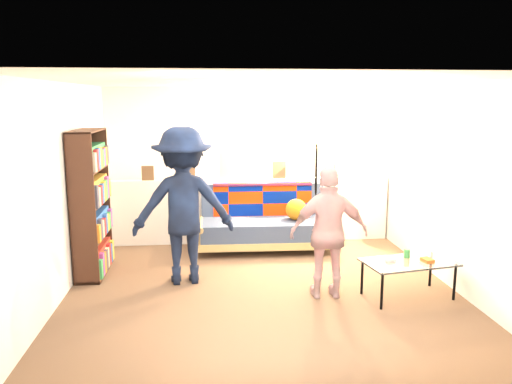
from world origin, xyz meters
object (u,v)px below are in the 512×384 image
futon_sofa (265,222)px  person_right (329,233)px  floor_lamp (316,169)px  coffee_table (409,263)px  bookshelf (91,208)px  person_left (183,206)px

futon_sofa → person_right: (0.48, -1.93, 0.35)m
floor_lamp → person_right: (-0.33, -2.16, -0.41)m
coffee_table → bookshelf: bearing=162.3°
floor_lamp → person_right: size_ratio=1.10×
futon_sofa → floor_lamp: floor_lamp is taller
coffee_table → person_right: (-0.90, 0.11, 0.35)m
floor_lamp → person_left: (-1.95, -1.50, -0.21)m
floor_lamp → person_left: bearing=-142.5°
futon_sofa → person_right: bearing=-75.9°
bookshelf → coffee_table: bearing=-17.7°
person_right → coffee_table: bearing=176.3°
futon_sofa → floor_lamp: 1.13m
person_right → person_left: bearing=-18.9°
futon_sofa → coffee_table: bearing=-55.9°
bookshelf → person_right: bookshelf is taller
person_right → floor_lamp: bearing=-95.4°
person_left → person_right: person_left is taller
futon_sofa → person_left: bearing=-131.9°
floor_lamp → person_right: bearing=-98.6°
person_right → bookshelf: bearing=-17.8°
futon_sofa → floor_lamp: (0.81, 0.23, 0.76)m
bookshelf → person_right: size_ratio=1.24×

